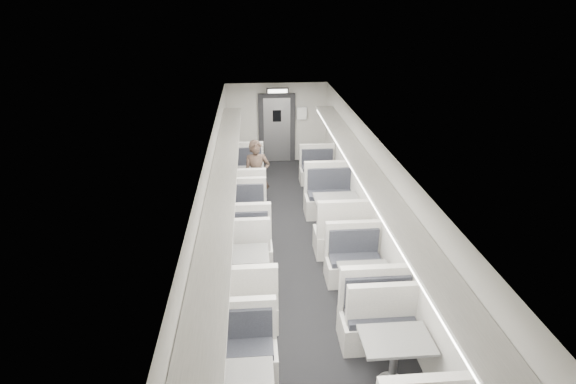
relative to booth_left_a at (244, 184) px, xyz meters
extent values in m
cube|color=black|center=(1.00, -3.28, -0.45)|extent=(3.00, 12.00, 0.12)
cube|color=silver|center=(1.00, -3.28, 2.07)|extent=(3.00, 12.00, 0.12)
cube|color=beige|center=(1.00, 2.78, 0.81)|extent=(3.00, 0.12, 2.40)
cube|color=beige|center=(-0.56, -3.28, 0.81)|extent=(0.12, 12.00, 2.40)
cube|color=beige|center=(2.56, -3.28, 0.81)|extent=(0.12, 12.00, 2.40)
cube|color=#A8A69E|center=(0.00, -0.79, -0.16)|extent=(1.07, 0.59, 0.45)
cube|color=black|center=(0.00, -0.75, 0.12)|extent=(0.95, 0.47, 0.10)
cube|color=#A8A69E|center=(0.00, -1.00, 0.42)|extent=(1.07, 0.12, 0.70)
cube|color=#A8A69E|center=(0.00, 0.79, -0.16)|extent=(1.07, 0.59, 0.45)
cube|color=black|center=(0.00, 0.75, 0.12)|extent=(0.95, 0.47, 0.10)
cube|color=#A8A69E|center=(0.00, 1.00, 0.42)|extent=(1.07, 0.12, 0.70)
cylinder|color=#B1B2B4|center=(0.00, 0.00, -0.04)|extent=(0.10, 0.10, 0.69)
cylinder|color=#B1B2B4|center=(0.00, 0.00, -0.37)|extent=(0.36, 0.36, 0.03)
cube|color=gray|center=(0.00, 0.00, 0.35)|extent=(0.89, 0.60, 0.04)
cube|color=#A8A69E|center=(0.00, -3.19, -0.17)|extent=(1.04, 0.58, 0.44)
cube|color=black|center=(0.00, -3.16, 0.10)|extent=(0.92, 0.46, 0.10)
cube|color=#A8A69E|center=(0.00, -3.41, 0.40)|extent=(1.04, 0.12, 0.69)
cube|color=#A8A69E|center=(0.00, -1.66, -0.17)|extent=(1.04, 0.58, 0.44)
cube|color=black|center=(0.00, -1.69, 0.10)|extent=(0.92, 0.46, 0.10)
cube|color=#A8A69E|center=(0.00, -1.45, 0.40)|extent=(1.04, 0.12, 0.69)
cylinder|color=#B1B2B4|center=(0.00, -2.43, -0.05)|extent=(0.10, 0.10, 0.68)
cylinder|color=#B1B2B4|center=(0.00, -2.43, -0.37)|extent=(0.35, 0.35, 0.03)
cube|color=gray|center=(0.00, -2.43, 0.33)|extent=(0.86, 0.59, 0.04)
cube|color=#A8A69E|center=(0.00, -4.83, -0.15)|extent=(1.12, 0.62, 0.48)
cube|color=black|center=(0.00, -4.80, 0.14)|extent=(0.99, 0.50, 0.11)
cube|color=#A8A69E|center=(0.00, -5.05, 0.46)|extent=(1.12, 0.13, 0.74)
cube|color=#A8A69E|center=(0.00, -3.18, -0.15)|extent=(1.12, 0.62, 0.48)
cube|color=black|center=(0.00, -3.21, 0.14)|extent=(0.99, 0.50, 0.11)
cube|color=#A8A69E|center=(0.00, -2.95, 0.46)|extent=(1.12, 0.13, 0.74)
cylinder|color=#B1B2B4|center=(0.00, -4.00, -0.02)|extent=(0.11, 0.11, 0.73)
cylinder|color=#B1B2B4|center=(0.00, -4.00, -0.37)|extent=(0.38, 0.38, 0.03)
cube|color=gray|center=(0.00, -4.00, 0.38)|extent=(0.93, 0.63, 0.04)
cube|color=#A8A69E|center=(0.00, -5.82, -0.17)|extent=(1.00, 0.56, 0.43)
cube|color=black|center=(0.00, -5.85, 0.09)|extent=(0.89, 0.45, 0.09)
cube|color=#A8A69E|center=(0.00, -5.62, 0.37)|extent=(1.00, 0.11, 0.66)
cube|color=gray|center=(0.00, -6.56, 0.30)|extent=(0.83, 0.57, 0.04)
cube|color=#A8A69E|center=(2.00, -0.56, -0.18)|extent=(0.96, 0.53, 0.41)
cube|color=black|center=(2.00, -0.53, 0.07)|extent=(0.85, 0.43, 0.09)
cube|color=#A8A69E|center=(2.00, -0.75, 0.34)|extent=(0.96, 0.11, 0.63)
cube|color=#A8A69E|center=(2.00, 0.85, -0.18)|extent=(0.96, 0.53, 0.41)
cube|color=black|center=(2.00, 0.83, 0.07)|extent=(0.85, 0.43, 0.09)
cube|color=#A8A69E|center=(2.00, 1.05, 0.34)|extent=(0.96, 0.11, 0.63)
cylinder|color=#B1B2B4|center=(2.00, 0.15, -0.07)|extent=(0.09, 0.09, 0.62)
cylinder|color=#B1B2B4|center=(2.00, 0.15, -0.37)|extent=(0.33, 0.33, 0.03)
cube|color=gray|center=(2.00, 0.15, 0.27)|extent=(0.80, 0.54, 0.04)
cube|color=#A8A69E|center=(2.00, -2.81, -0.14)|extent=(1.15, 0.64, 0.49)
cube|color=black|center=(2.00, -2.78, 0.15)|extent=(1.02, 0.51, 0.11)
cube|color=#A8A69E|center=(2.00, -3.05, 0.48)|extent=(1.15, 0.13, 0.76)
cube|color=#A8A69E|center=(2.00, -1.12, -0.14)|extent=(1.15, 0.64, 0.49)
cube|color=black|center=(2.00, -1.16, 0.15)|extent=(1.02, 0.51, 0.11)
cube|color=#A8A69E|center=(2.00, -0.89, 0.48)|extent=(1.15, 0.13, 0.76)
cylinder|color=#B1B2B4|center=(2.00, -1.97, -0.01)|extent=(0.11, 0.11, 0.75)
cylinder|color=#B1B2B4|center=(2.00, -1.97, -0.37)|extent=(0.39, 0.39, 0.03)
cube|color=gray|center=(2.00, -1.97, 0.40)|extent=(0.95, 0.65, 0.04)
cube|color=#A8A69E|center=(2.00, -5.27, -0.17)|extent=(1.01, 0.56, 0.43)
cube|color=black|center=(2.00, -5.24, 0.09)|extent=(0.89, 0.45, 0.09)
cube|color=#A8A69E|center=(2.00, -5.47, 0.37)|extent=(1.01, 0.11, 0.66)
cube|color=#A8A69E|center=(2.00, -3.79, -0.17)|extent=(1.01, 0.56, 0.43)
cube|color=black|center=(2.00, -3.81, 0.09)|extent=(0.89, 0.45, 0.09)
cube|color=#A8A69E|center=(2.00, -3.58, 0.37)|extent=(1.01, 0.11, 0.66)
cylinder|color=#B1B2B4|center=(2.00, -4.53, -0.06)|extent=(0.09, 0.09, 0.65)
cylinder|color=#B1B2B4|center=(2.00, -4.53, -0.37)|extent=(0.34, 0.34, 0.03)
cube|color=gray|center=(2.00, -4.53, 0.31)|extent=(0.84, 0.57, 0.04)
cube|color=#A8A69E|center=(2.00, -5.38, -0.16)|extent=(1.09, 0.61, 0.46)
cube|color=black|center=(2.00, -5.41, 0.13)|extent=(0.97, 0.48, 0.10)
cube|color=#A8A69E|center=(2.00, -5.15, 0.44)|extent=(1.09, 0.12, 0.72)
cylinder|color=#B1B2B4|center=(2.00, -6.18, -0.03)|extent=(0.10, 0.10, 0.71)
cylinder|color=#B1B2B4|center=(2.00, -6.18, -0.37)|extent=(0.37, 0.37, 0.03)
cube|color=gray|center=(2.00, -6.18, 0.36)|extent=(0.91, 0.62, 0.04)
imported|color=black|center=(0.33, -0.68, 0.47)|extent=(0.65, 0.45, 1.71)
cube|color=black|center=(-0.49, 0.12, 0.96)|extent=(0.02, 1.18, 0.84)
cube|color=black|center=(-0.49, -2.08, 0.96)|extent=(0.02, 1.18, 0.84)
cube|color=black|center=(-0.49, -4.28, 0.96)|extent=(0.02, 1.18, 0.84)
cube|color=black|center=(-0.49, -6.48, 0.96)|extent=(0.02, 1.18, 0.84)
cube|color=#A8A69E|center=(-0.26, -3.58, 1.53)|extent=(0.46, 10.40, 0.05)
cube|color=white|center=(-0.06, -3.58, 1.48)|extent=(0.05, 10.20, 0.04)
cube|color=#A8A69E|center=(2.26, -3.58, 1.53)|extent=(0.46, 10.40, 0.05)
cube|color=white|center=(2.06, -3.58, 1.48)|extent=(0.05, 10.20, 0.04)
cube|color=black|center=(1.00, 2.66, 0.66)|extent=(1.10, 0.10, 2.10)
cube|color=#B1B2B4|center=(1.00, 2.63, 0.61)|extent=(0.80, 0.05, 1.95)
cube|color=black|center=(1.00, 2.59, 1.06)|extent=(0.25, 0.02, 0.35)
cube|color=black|center=(1.00, 2.17, 1.89)|extent=(0.62, 0.10, 0.16)
cube|color=white|center=(1.00, 2.11, 1.89)|extent=(0.54, 0.02, 0.10)
cube|color=white|center=(1.75, 2.64, 1.11)|extent=(0.32, 0.02, 0.40)
camera|label=1|loc=(0.26, -10.50, 4.40)|focal=28.00mm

